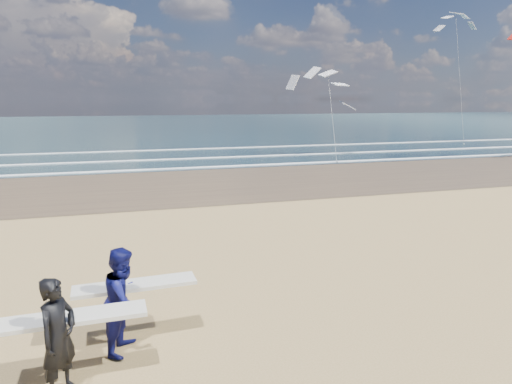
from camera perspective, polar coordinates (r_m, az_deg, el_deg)
name	(u,v)px	position (r m, az deg, el deg)	size (l,w,h in m)	color
wet_sand_strip	(443,169)	(31.57, 22.32, 2.67)	(220.00, 12.00, 0.01)	brown
ocean	(236,125)	(80.83, -2.46, 8.42)	(220.00, 100.00, 0.02)	#182D36
foam_breakers	(363,151)	(39.86, 13.24, 4.97)	(220.00, 11.70, 0.05)	white
surfer_near	(60,335)	(7.72, -23.25, -16.06)	(2.21, 1.04, 1.86)	black
surfer_far	(125,299)	(8.56, -16.02, -12.68)	(2.22, 1.22, 1.89)	#0E1051
kite_1	(331,102)	(34.98, 9.33, 11.06)	(5.88, 4.75, 7.48)	slate
kite_5	(459,70)	(51.73, 24.07, 13.73)	(4.78, 4.63, 13.96)	slate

